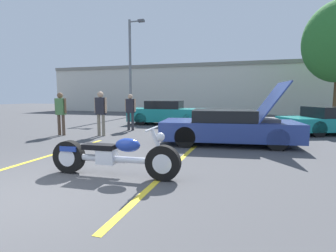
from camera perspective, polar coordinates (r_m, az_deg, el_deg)
name	(u,v)px	position (r m, az deg, el deg)	size (l,w,h in m)	color
ground_plane	(14,199)	(4.67, -30.59, -13.47)	(80.00, 80.00, 0.00)	#474749
parking_stripe_foreground	(40,158)	(7.20, -26.05, -6.33)	(0.12, 5.48, 0.01)	yellow
parking_stripe_middle	(170,169)	(5.53, 0.34, -9.45)	(0.12, 5.48, 0.01)	yellow
far_building	(213,87)	(25.20, 9.78, 8.31)	(32.00, 4.20, 4.40)	beige
light_pole	(131,64)	(19.64, -8.00, 13.25)	(1.21, 0.28, 6.92)	slate
motorcycle	(113,156)	(5.11, -11.80, -6.44)	(2.60, 0.70, 0.96)	black
show_car_hood_open	(229,127)	(8.53, 13.21, -0.18)	(4.38, 2.31, 1.95)	navy
parked_car_left_row	(167,113)	(14.14, -0.21, 2.83)	(4.16, 2.03, 1.27)	teal
spectator_near_motorcycle	(130,109)	(11.74, -8.18, 3.68)	(0.52, 0.21, 1.61)	#333338
spectator_by_show_car	(101,110)	(10.32, -14.44, 3.46)	(0.52, 0.22, 1.69)	gray
spectator_midground	(61,110)	(10.96, -22.33, 3.21)	(0.52, 0.22, 1.66)	brown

